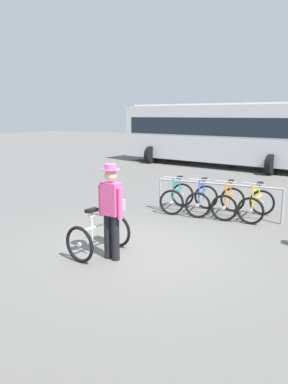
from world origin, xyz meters
TOP-DOWN VIEW (x-y plane):
  - ground_plane at (0.00, 0.00)m, footprint 80.00×80.00m
  - bike_rack_rail at (0.47, 3.07)m, footprint 3.20×0.27m
  - racked_bike_teal at (-0.70, 3.18)m, footprint 0.82×1.20m
  - racked_bike_blue at (0.00, 3.22)m, footprint 0.83×1.20m
  - racked_bike_orange at (0.70, 3.27)m, footprint 0.76×1.15m
  - racked_bike_yellow at (1.40, 3.32)m, footprint 0.70×1.11m
  - featured_bicycle at (-0.53, -0.49)m, footprint 0.77×1.21m
  - person_with_featured_bike at (-0.19, -0.67)m, footprint 0.53×0.32m
  - bus_distant at (-2.86, 12.51)m, footprint 10.26×4.38m

SIDE VIEW (x-z plane):
  - ground_plane at x=0.00m, z-range 0.00..0.00m
  - racked_bike_teal at x=-0.70m, z-range -0.12..0.86m
  - racked_bike_blue at x=0.00m, z-range -0.12..0.86m
  - racked_bike_orange at x=0.70m, z-range -0.12..0.85m
  - racked_bike_yellow at x=1.40m, z-range -0.12..0.85m
  - featured_bicycle at x=-0.53m, z-range -0.04..0.93m
  - bike_rack_rail at x=0.47m, z-range 0.23..1.10m
  - person_with_featured_bike at x=-0.19m, z-range 0.09..1.81m
  - bus_distant at x=-2.86m, z-range 0.20..3.28m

